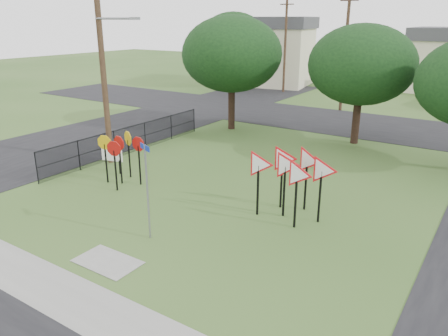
% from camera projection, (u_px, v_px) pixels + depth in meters
% --- Properties ---
extents(ground, '(140.00, 140.00, 0.00)m').
position_uv_depth(ground, '(160.00, 232.00, 15.11)').
color(ground, '#31521E').
extents(sidewalk, '(30.00, 1.60, 0.02)m').
position_uv_depth(sidewalk, '(57.00, 291.00, 11.79)').
color(sidewalk, gray).
rests_on(sidewalk, ground).
extents(planting_strip, '(30.00, 0.80, 0.02)m').
position_uv_depth(planting_strip, '(16.00, 315.00, 10.85)').
color(planting_strip, '#31521E').
rests_on(planting_strip, ground).
extents(street_left, '(8.00, 50.00, 0.02)m').
position_uv_depth(street_left, '(124.00, 129.00, 29.26)').
color(street_left, black).
rests_on(street_left, ground).
extents(street_far, '(60.00, 8.00, 0.02)m').
position_uv_depth(street_far, '(348.00, 123.00, 30.90)').
color(street_far, black).
rests_on(street_far, ground).
extents(curb_pad, '(2.00, 1.20, 0.02)m').
position_uv_depth(curb_pad, '(108.00, 262.00, 13.22)').
color(curb_pad, gray).
rests_on(curb_pad, ground).
extents(street_name_sign, '(0.63, 0.28, 3.25)m').
position_uv_depth(street_name_sign, '(147.00, 186.00, 14.10)').
color(street_name_sign, gray).
rests_on(street_name_sign, ground).
extents(stop_sign_cluster, '(2.09, 1.75, 2.21)m').
position_uv_depth(stop_sign_cluster, '(121.00, 148.00, 19.01)').
color(stop_sign_cluster, black).
rests_on(stop_sign_cluster, ground).
extents(yield_sign_cluster, '(3.26, 1.73, 2.56)m').
position_uv_depth(yield_sign_cluster, '(292.00, 168.00, 15.73)').
color(yield_sign_cluster, black).
rests_on(yield_sign_cluster, ground).
extents(info_board, '(1.08, 0.31, 1.39)m').
position_uv_depth(info_board, '(112.00, 154.00, 20.72)').
color(info_board, black).
rests_on(info_board, ground).
extents(utility_pole_main, '(3.55, 0.33, 10.00)m').
position_uv_depth(utility_pole_main, '(103.00, 58.00, 20.75)').
color(utility_pole_main, '#4A3422').
rests_on(utility_pole_main, ground).
extents(far_pole_a, '(1.40, 0.24, 9.00)m').
position_uv_depth(far_pole_a, '(345.00, 52.00, 33.62)').
color(far_pole_a, '#4A3422').
rests_on(far_pole_a, ground).
extents(far_pole_c, '(1.40, 0.24, 9.00)m').
position_uv_depth(far_pole_c, '(285.00, 45.00, 42.52)').
color(far_pole_c, '#4A3422').
rests_on(far_pole_c, ground).
extents(fence_run, '(0.05, 11.55, 1.50)m').
position_uv_depth(fence_run, '(130.00, 139.00, 23.76)').
color(fence_run, black).
rests_on(fence_run, ground).
extents(house_left, '(10.58, 8.88, 7.20)m').
position_uv_depth(house_left, '(268.00, 51.00, 48.08)').
color(house_left, '#EFE8C0').
rests_on(house_left, ground).
extents(tree_near_left, '(6.40, 6.40, 7.27)m').
position_uv_depth(tree_near_left, '(232.00, 54.00, 27.72)').
color(tree_near_left, black).
rests_on(tree_near_left, ground).
extents(tree_near_mid, '(6.00, 6.00, 6.80)m').
position_uv_depth(tree_near_mid, '(362.00, 65.00, 24.44)').
color(tree_near_mid, black).
rests_on(tree_near_mid, ground).
extents(tree_far_left, '(6.80, 6.80, 7.73)m').
position_uv_depth(tree_far_left, '(233.00, 37.00, 45.47)').
color(tree_far_left, black).
rests_on(tree_far_left, ground).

